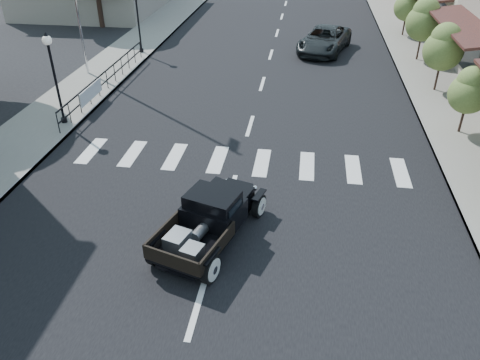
# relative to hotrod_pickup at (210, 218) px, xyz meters

# --- Properties ---
(ground) EXTENTS (120.00, 120.00, 0.00)m
(ground) POSITION_rel_hotrod_pickup_xyz_m (0.18, 0.46, -0.72)
(ground) COLOR black
(ground) RESTS_ON ground
(road) EXTENTS (14.00, 80.00, 0.02)m
(road) POSITION_rel_hotrod_pickup_xyz_m (0.18, 15.46, -0.71)
(road) COLOR black
(road) RESTS_ON ground
(road_markings) EXTENTS (12.00, 60.00, 0.06)m
(road_markings) POSITION_rel_hotrod_pickup_xyz_m (0.18, 10.46, -0.72)
(road_markings) COLOR silver
(road_markings) RESTS_ON ground
(sidewalk_left) EXTENTS (3.00, 80.00, 0.15)m
(sidewalk_left) POSITION_rel_hotrod_pickup_xyz_m (-8.32, 15.46, -0.64)
(sidewalk_left) COLOR gray
(sidewalk_left) RESTS_ON ground
(sidewalk_right) EXTENTS (3.00, 80.00, 0.15)m
(sidewalk_right) POSITION_rel_hotrod_pickup_xyz_m (8.68, 15.46, -0.64)
(sidewalk_right) COLOR gray
(sidewalk_right) RESTS_ON ground
(railing) EXTENTS (0.08, 10.00, 1.00)m
(railing) POSITION_rel_hotrod_pickup_xyz_m (-7.12, 10.46, -0.07)
(railing) COLOR black
(railing) RESTS_ON sidewalk_left
(banner) EXTENTS (0.04, 2.20, 0.60)m
(banner) POSITION_rel_hotrod_pickup_xyz_m (-7.04, 8.46, -0.27)
(banner) COLOR silver
(banner) RESTS_ON sidewalk_left
(lamp_post_b) EXTENTS (0.36, 0.36, 3.66)m
(lamp_post_b) POSITION_rel_hotrod_pickup_xyz_m (-7.42, 6.46, 1.26)
(lamp_post_b) COLOR black
(lamp_post_b) RESTS_ON sidewalk_left
(lamp_post_c) EXTENTS (0.36, 0.36, 3.66)m
(lamp_post_c) POSITION_rel_hotrod_pickup_xyz_m (-7.42, 16.46, 1.26)
(lamp_post_c) COLOR black
(lamp_post_c) RESTS_ON sidewalk_left
(small_tree_b) EXTENTS (1.52, 1.52, 2.53)m
(small_tree_b) POSITION_rel_hotrod_pickup_xyz_m (8.48, 7.85, 0.70)
(small_tree_b) COLOR #576E32
(small_tree_b) RESTS_ON sidewalk_right
(small_tree_c) EXTENTS (1.82, 1.82, 3.03)m
(small_tree_c) POSITION_rel_hotrod_pickup_xyz_m (8.48, 12.49, 0.94)
(small_tree_c) COLOR #576E32
(small_tree_c) RESTS_ON sidewalk_right
(small_tree_d) EXTENTS (1.93, 1.93, 3.22)m
(small_tree_d) POSITION_rel_hotrod_pickup_xyz_m (8.48, 17.31, 1.04)
(small_tree_d) COLOR #576E32
(small_tree_d) RESTS_ON sidewalk_right
(small_tree_e) EXTENTS (1.69, 1.69, 2.81)m
(small_tree_e) POSITION_rel_hotrod_pickup_xyz_m (8.48, 22.65, 0.84)
(small_tree_e) COLOR #576E32
(small_tree_e) RESTS_ON sidewalk_right
(hotrod_pickup) EXTENTS (3.09, 4.53, 1.44)m
(hotrod_pickup) POSITION_rel_hotrod_pickup_xyz_m (0.00, 0.00, 0.00)
(hotrod_pickup) COLOR black
(hotrod_pickup) RESTS_ON ground
(second_car) EXTENTS (3.62, 5.55, 1.42)m
(second_car) POSITION_rel_hotrod_pickup_xyz_m (3.27, 18.55, -0.01)
(second_car) COLOR black
(second_car) RESTS_ON ground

